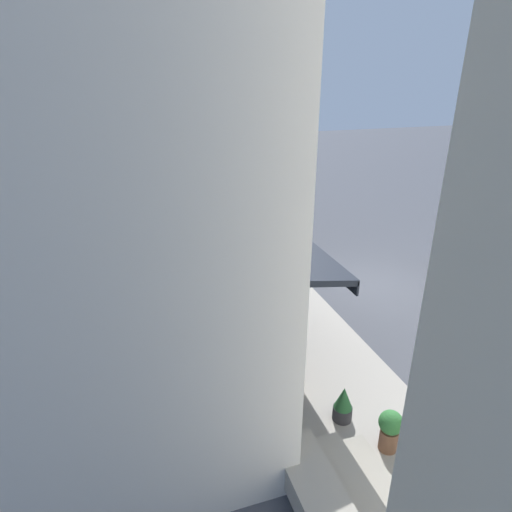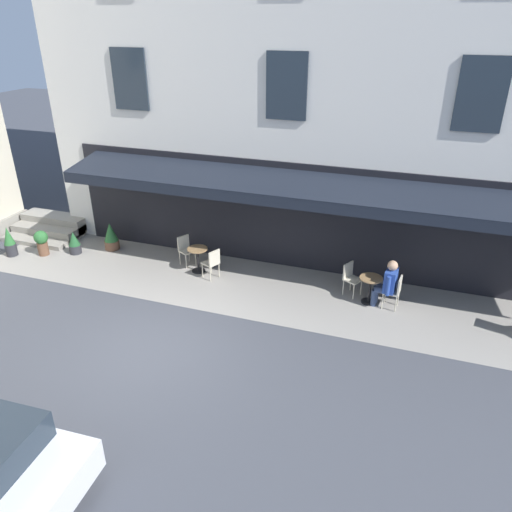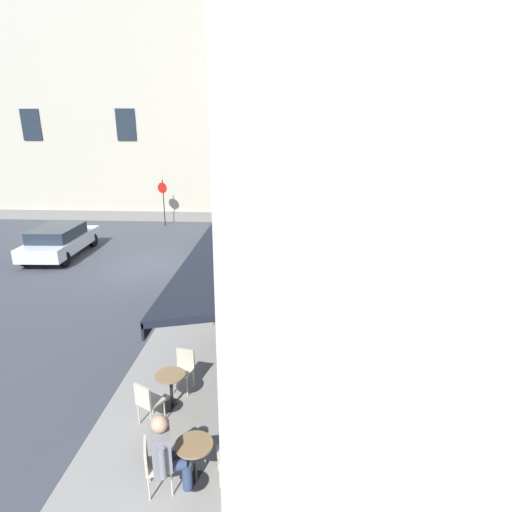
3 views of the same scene
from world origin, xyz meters
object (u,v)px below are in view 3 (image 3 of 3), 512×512
at_px(cafe_table_near_entrance, 224,300).
at_px(no_parking_sign, 163,194).
at_px(cafe_chair_cream_under_awning, 234,449).
at_px(cafe_chair_cream_by_window, 147,400).
at_px(cafe_chair_cream_near_door, 235,291).
at_px(cafe_chair_cream_corner_right, 184,366).
at_px(potted_plant_entrance_right, 242,224).
at_px(seated_patron_in_blue, 220,299).
at_px(cafe_table_mid_terrace, 244,251).
at_px(cafe_table_far_end, 171,386).
at_px(potted_plant_entrance_left, 260,233).
at_px(cafe_table_streetside, 195,457).
at_px(seated_companion_in_grey, 167,450).
at_px(potted_plant_mid_terrace, 248,229).
at_px(cafe_chair_cream_corner_left, 252,246).
at_px(cafe_chair_cream_back_row, 218,307).
at_px(cafe_chair_cream_kerbside, 153,462).
at_px(cafe_chair_cream_facing_street, 236,254).
at_px(parked_car_white, 60,240).
at_px(potted_plant_by_steps, 237,220).

relative_size(cafe_table_near_entrance, no_parking_sign, 0.29).
xyz_separation_m(cafe_chair_cream_under_awning, cafe_chair_cream_by_window, (1.12, 1.78, 0.00)).
height_order(cafe_chair_cream_near_door, cafe_chair_cream_by_window, same).
height_order(cafe_chair_cream_corner_right, potted_plant_entrance_right, cafe_chair_cream_corner_right).
xyz_separation_m(cafe_chair_cream_near_door, seated_patron_in_blue, (-0.98, 0.33, 0.17)).
distance_m(cafe_table_near_entrance, cafe_table_mid_terrace, 5.02).
height_order(seated_patron_in_blue, no_parking_sign, no_parking_sign).
relative_size(cafe_table_far_end, potted_plant_entrance_left, 0.83).
relative_size(cafe_table_streetside, seated_patron_in_blue, 0.56).
distance_m(cafe_table_mid_terrace, no_parking_sign, 8.23).
bearing_deg(cafe_chair_cream_corner_right, no_parking_sign, 17.08).
xyz_separation_m(cafe_table_mid_terrace, seated_companion_in_grey, (-11.26, 0.14, 0.23)).
bearing_deg(seated_companion_in_grey, potted_plant_mid_terrace, 0.08).
xyz_separation_m(cafe_chair_cream_near_door, cafe_chair_cream_corner_left, (5.01, -0.16, 0.00)).
bearing_deg(no_parking_sign, seated_patron_in_blue, -157.34).
xyz_separation_m(seated_patron_in_blue, potted_plant_entrance_left, (8.75, -0.68, -0.28)).
xyz_separation_m(cafe_chair_cream_back_row, seated_patron_in_blue, (0.22, -0.02, 0.17)).
relative_size(seated_patron_in_blue, potted_plant_entrance_left, 1.49).
relative_size(cafe_chair_cream_corner_left, cafe_table_streetside, 1.21).
relative_size(cafe_chair_cream_kerbside, seated_patron_in_blue, 0.68).
bearing_deg(cafe_chair_cream_facing_street, cafe_chair_cream_corner_right, 178.46).
bearing_deg(cafe_chair_cream_corner_left, no_parking_sign, 43.06).
bearing_deg(cafe_table_streetside, cafe_table_near_entrance, 3.69).
xyz_separation_m(cafe_chair_cream_corner_left, cafe_chair_cream_by_window, (-10.42, 1.21, 0.00)).
bearing_deg(seated_companion_in_grey, cafe_chair_cream_by_window, 28.85).
relative_size(cafe_chair_cream_facing_street, potted_plant_entrance_right, 1.12).
relative_size(cafe_chair_cream_near_door, parked_car_white, 0.21).
bearing_deg(seated_companion_in_grey, no_parking_sign, 15.74).
relative_size(cafe_chair_cream_near_door, cafe_chair_cream_kerbside, 1.00).
xyz_separation_m(cafe_chair_cream_corner_left, potted_plant_mid_terrace, (3.70, 0.47, -0.19)).
xyz_separation_m(cafe_chair_cream_under_awning, potted_plant_mid_terrace, (15.23, 1.03, -0.19)).
distance_m(cafe_chair_cream_under_awning, parked_car_white, 14.47).
bearing_deg(potted_plant_mid_terrace, cafe_chair_cream_under_awning, -176.13).
bearing_deg(cafe_chair_cream_back_row, cafe_table_near_entrance, -6.39).
bearing_deg(seated_companion_in_grey, potted_plant_entrance_right, 1.55).
relative_size(cafe_chair_cream_facing_street, potted_plant_by_steps, 0.94).
height_order(seated_patron_in_blue, seated_companion_in_grey, seated_companion_in_grey).
height_order(cafe_chair_cream_corner_right, potted_plant_entrance_left, cafe_chair_cream_corner_right).
bearing_deg(potted_plant_entrance_right, cafe_chair_cream_corner_left, -169.04).
bearing_deg(cafe_chair_cream_under_awning, cafe_table_near_entrance, 9.60).
height_order(cafe_chair_cream_near_door, cafe_table_streetside, cafe_chair_cream_near_door).
bearing_deg(cafe_chair_cream_under_awning, potted_plant_entrance_right, 5.15).
bearing_deg(potted_plant_entrance_right, potted_plant_entrance_left, -149.46).
xyz_separation_m(cafe_chair_cream_back_row, potted_plant_entrance_right, (10.78, 0.37, -0.09)).
height_order(cafe_table_near_entrance, seated_patron_in_blue, seated_patron_in_blue).
bearing_deg(cafe_chair_cream_corner_right, potted_plant_by_steps, 1.81).
bearing_deg(seated_patron_in_blue, no_parking_sign, 22.66).
xyz_separation_m(cafe_chair_cream_facing_street, no_parking_sign, (6.91, 4.83, 1.25)).
relative_size(cafe_chair_cream_kerbside, cafe_table_far_end, 1.21).
relative_size(cafe_chair_cream_by_window, potted_plant_mid_terrace, 1.23).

